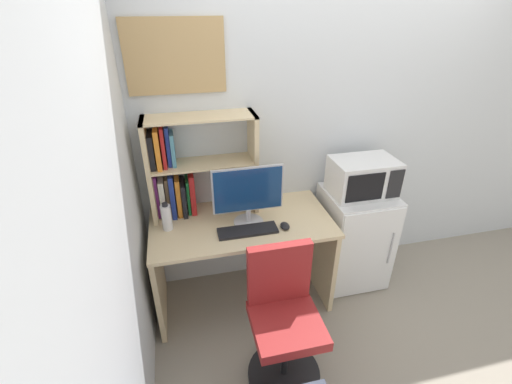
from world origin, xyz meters
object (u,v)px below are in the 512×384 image
computer_mouse (285,226)px  wall_corkboard (175,57)px  water_bottle (167,217)px  microwave (363,177)px  hutch_bookshelf (185,170)px  desk_chair (283,324)px  mini_fridge (353,236)px  monitor (248,194)px  keyboard (248,231)px

computer_mouse → wall_corkboard: bearing=142.9°
water_bottle → microwave: 1.50m
hutch_bookshelf → water_bottle: (-0.16, -0.20, -0.26)m
desk_chair → mini_fridge: bearing=41.3°
water_bottle → wall_corkboard: (0.18, 0.30, 1.00)m
monitor → desk_chair: (0.08, -0.65, -0.58)m
keyboard → computer_mouse: size_ratio=4.37×
monitor → wall_corkboard: 1.01m
hutch_bookshelf → desk_chair: 1.24m
hutch_bookshelf → desk_chair: bearing=-61.9°
computer_mouse → monitor: bearing=153.0°
microwave → desk_chair: bearing=-138.6°
keyboard → water_bottle: bearing=163.1°
hutch_bookshelf → desk_chair: (0.48, -0.90, -0.70)m
computer_mouse → mini_fridge: size_ratio=0.11×
water_bottle → microwave: bearing=1.7°
keyboard → desk_chair: bearing=-78.8°
computer_mouse → microwave: (0.69, 0.22, 0.20)m
hutch_bookshelf → keyboard: 0.62m
monitor → keyboard: (-0.03, -0.11, -0.23)m
mini_fridge → microwave: (0.00, 0.00, 0.56)m
keyboard → water_bottle: 0.57m
hutch_bookshelf → computer_mouse: 0.82m
computer_mouse → water_bottle: water_bottle is taller
microwave → desk_chair: microwave is taller
water_bottle → desk_chair: (0.65, -0.71, -0.44)m
mini_fridge → microwave: bearing=89.7°
monitor → keyboard: monitor is taller
mini_fridge → desk_chair: size_ratio=0.90×
water_bottle → microwave: microwave is taller
mini_fridge → hutch_bookshelf: bearing=173.3°
microwave → desk_chair: 1.27m
desk_chair → microwave: bearing=41.4°
keyboard → mini_fridge: mini_fridge is taller
hutch_bookshelf → keyboard: bearing=-44.0°
mini_fridge → desk_chair: desk_chair is taller
monitor → computer_mouse: (0.24, -0.12, -0.22)m
hutch_bookshelf → monitor: size_ratio=1.55×
computer_mouse → water_bottle: (-0.81, 0.18, 0.08)m
water_bottle → hutch_bookshelf: bearing=50.4°
hutch_bookshelf → desk_chair: hutch_bookshelf is taller
wall_corkboard → mini_fridge: bearing=-11.1°
microwave → wall_corkboard: bearing=169.0°
keyboard → desk_chair: 0.66m
keyboard → water_bottle: (-0.54, 0.16, 0.09)m
hutch_bookshelf → mini_fridge: 1.51m
mini_fridge → wall_corkboard: (-1.32, 0.26, 1.45)m
hutch_bookshelf → wall_corkboard: size_ratio=1.21×
computer_mouse → mini_fridge: 0.81m
water_bottle → microwave: size_ratio=0.43×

